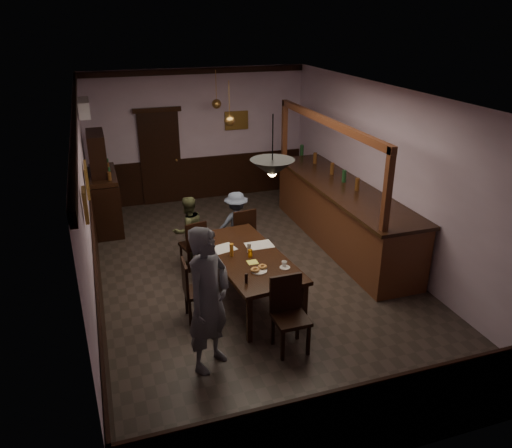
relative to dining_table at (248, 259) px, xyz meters
name	(u,v)px	position (x,y,z in m)	size (l,w,h in m)	color
room	(252,191)	(0.30, 0.69, 0.81)	(5.01, 8.01, 3.01)	#2D2621
dining_table	(248,259)	(0.00, 0.00, 0.00)	(1.22, 2.29, 0.75)	black
chair_far_left	(194,243)	(-0.57, 1.22, -0.20)	(0.46, 0.46, 0.89)	black
chair_far_right	(242,232)	(0.32, 1.31, -0.15)	(0.47, 0.47, 0.97)	black
chair_near	(289,310)	(0.15, -1.31, -0.13)	(0.44, 0.44, 1.01)	black
chair_side	(193,288)	(-0.90, -0.29, -0.17)	(0.41, 0.41, 0.93)	black
person_standing	(209,300)	(-0.91, -1.35, 0.26)	(0.69, 0.45, 1.88)	slate
person_seated_left	(189,230)	(-0.61, 1.49, -0.07)	(0.60, 0.46, 1.23)	#484D2E
person_seated_right	(236,223)	(0.29, 1.59, -0.10)	(0.76, 0.44, 1.18)	slate
newspaper_left	(222,249)	(-0.32, 0.32, 0.07)	(0.42, 0.30, 0.01)	silver
newspaper_right	(259,245)	(0.27, 0.26, 0.07)	(0.42, 0.30, 0.01)	silver
napkin	(253,262)	(0.00, -0.25, 0.07)	(0.15, 0.15, 0.00)	#F4F65A
saucer	(285,267)	(0.39, -0.55, 0.07)	(0.15, 0.15, 0.01)	white
coffee_cup	(284,264)	(0.39, -0.52, 0.11)	(0.08, 0.08, 0.07)	white
pastry_plate	(259,271)	(0.00, -0.54, 0.07)	(0.22, 0.22, 0.01)	white
pastry_ring_a	(255,270)	(-0.06, -0.53, 0.10)	(0.13, 0.13, 0.04)	#C68C47
pastry_ring_b	(262,267)	(0.07, -0.48, 0.10)	(0.13, 0.13, 0.04)	#C68C47
soda_can	(250,253)	(0.02, -0.07, 0.12)	(0.07, 0.07, 0.12)	orange
beer_glass	(232,250)	(-0.24, 0.05, 0.16)	(0.06, 0.06, 0.20)	#BF721E
water_glass	(249,248)	(0.05, 0.08, 0.14)	(0.06, 0.06, 0.15)	silver
pepper_mill	(246,278)	(-0.26, -0.78, 0.13)	(0.04, 0.04, 0.14)	black
sideboard	(104,191)	(-1.91, 3.58, 0.11)	(0.53, 1.50, 1.98)	black
bar_counter	(342,213)	(2.29, 1.38, -0.07)	(1.01, 4.32, 2.42)	#4A2213
door_back	(161,159)	(-0.60, 4.64, 0.36)	(0.90, 0.06, 2.10)	black
ac_unit	(84,108)	(-2.08, 3.59, 1.76)	(0.20, 0.85, 0.30)	white
picture_left_small	(85,205)	(-2.16, -0.91, 1.46)	(0.04, 0.28, 0.36)	olive
picture_left_large	(87,180)	(-2.16, 1.49, 1.01)	(0.04, 0.62, 0.48)	olive
picture_back	(236,120)	(1.20, 4.65, 1.11)	(0.55, 0.04, 0.42)	olive
pendant_iron	(272,168)	(0.08, -0.80, 1.64)	(0.56, 0.56, 0.78)	black
pendant_brass_mid	(230,121)	(0.40, 2.33, 1.61)	(0.20, 0.20, 0.81)	#BF8C3F
pendant_brass_far	(217,104)	(0.60, 4.08, 1.61)	(0.20, 0.20, 0.81)	#BF8C3F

